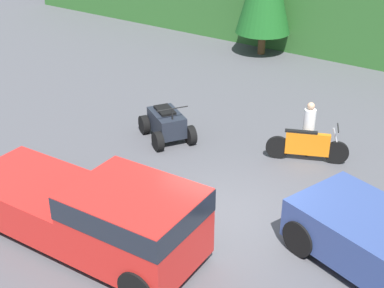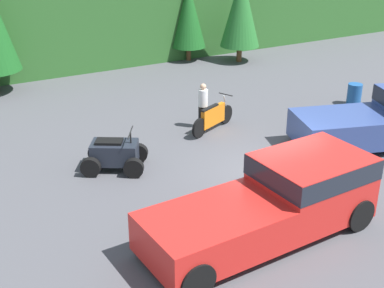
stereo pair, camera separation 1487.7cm
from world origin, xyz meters
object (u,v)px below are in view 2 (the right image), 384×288
(dirt_bike, at_px, (213,117))
(pickup_truck_red, at_px, (278,198))
(quad_atv, at_px, (115,154))
(steel_barrel, at_px, (354,94))
(rider_person, at_px, (203,104))

(dirt_bike, bearing_deg, pickup_truck_red, -131.95)
(dirt_bike, relative_size, quad_atv, 0.97)
(quad_atv, height_order, steel_barrel, quad_atv)
(pickup_truck_red, height_order, quad_atv, pickup_truck_red)
(dirt_bike, height_order, rider_person, rider_person)
(pickup_truck_red, xyz_separation_m, dirt_bike, (2.06, 6.52, -0.49))
(quad_atv, xyz_separation_m, steel_barrel, (10.76, 0.83, -0.06))
(pickup_truck_red, xyz_separation_m, quad_atv, (-2.20, 5.28, -0.49))
(pickup_truck_red, distance_m, steel_barrel, 10.52)
(rider_person, xyz_separation_m, steel_barrel, (6.67, -0.82, -0.47))
(rider_person, height_order, steel_barrel, rider_person)
(rider_person, bearing_deg, pickup_truck_red, -133.86)
(quad_atv, distance_m, steel_barrel, 10.79)
(pickup_truck_red, xyz_separation_m, rider_person, (1.88, 6.93, -0.07))
(dirt_bike, bearing_deg, rider_person, 90.28)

